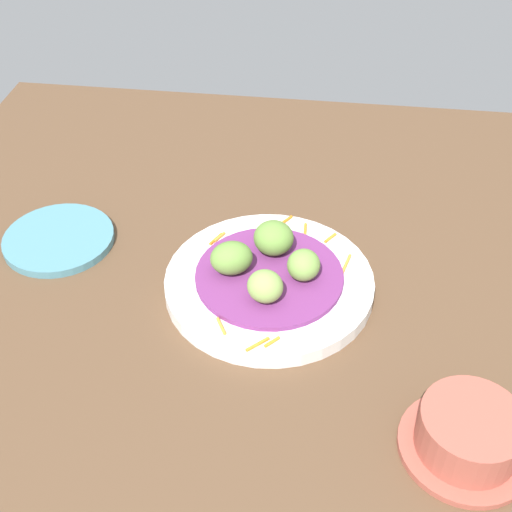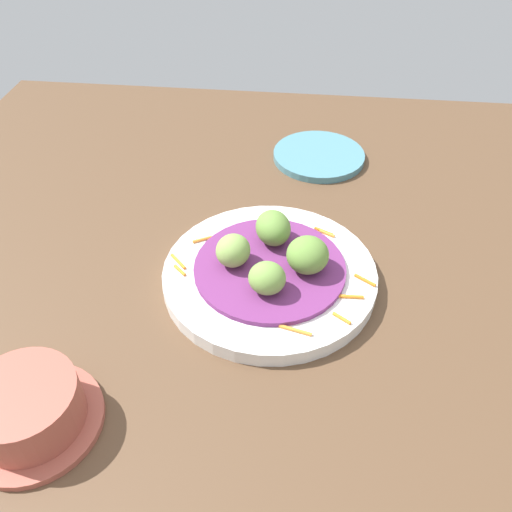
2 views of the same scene
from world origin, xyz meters
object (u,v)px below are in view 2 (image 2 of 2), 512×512
Objects in this scene: guac_scoop_back at (233,249)px; terracotta_bowl at (28,409)px; main_plate at (270,274)px; guac_scoop_center at (308,253)px; guac_scoop_right at (273,228)px; side_plate_small at (319,156)px; guac_scoop_left at (267,278)px.

guac_scoop_back reaches higher than terracotta_bowl.
guac_scoop_center reaches higher than main_plate.
guac_scoop_right reaches higher than main_plate.
guac_scoop_left is at bearing -99.16° from side_plate_small.
guac_scoop_back is (-4.56, 4.49, 0.09)cm from guac_scoop_left.
guac_scoop_right is at bearing 135.46° from guac_scoop_center.
guac_scoop_right is 0.40× the size of terracotta_bowl.
side_plate_small is (1.05, 29.79, -4.25)cm from guac_scoop_center.
side_plate_small is (5.61, 25.30, -4.18)cm from guac_scoop_right.
guac_scoop_right is 6.40cm from guac_scoop_back.
main_plate is 5.82cm from guac_scoop_back.
guac_scoop_center is 30.11cm from side_plate_small.
guac_scoop_left is (0.04, -4.52, 3.58)cm from main_plate.
terracotta_bowl is (-21.05, -27.26, -2.23)cm from guac_scoop_right.
terracotta_bowl is at bearing -126.11° from guac_scoop_back.
main_plate is 30.34cm from side_plate_small.
guac_scoop_left is 0.99× the size of guac_scoop_back.
guac_scoop_center is (4.52, 0.04, 3.84)cm from main_plate.
main_plate is 5.88cm from guac_scoop_right.
terracotta_bowl reaches higher than side_plate_small.
guac_scoop_center reaches higher than terracotta_bowl.
guac_scoop_back is at bearing 53.89° from terracotta_bowl.
guac_scoop_center is 0.97× the size of guac_scoop_right.
guac_scoop_right is (-4.56, 4.49, -0.07)cm from guac_scoop_center.
guac_scoop_back reaches higher than side_plate_small.
guac_scoop_back is (-4.52, -0.04, 3.66)cm from main_plate.
guac_scoop_back is at bearing 135.46° from guac_scoop_left.
terracotta_bowl is at bearing -127.67° from guac_scoop_right.
main_plate is 4.97× the size of guac_scoop_right.
terracotta_bowl is at bearing -132.84° from main_plate.
guac_scoop_back is (-9.04, -0.07, -0.17)cm from guac_scoop_center.
terracotta_bowl is (-21.12, -18.22, -2.05)cm from guac_scoop_left.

